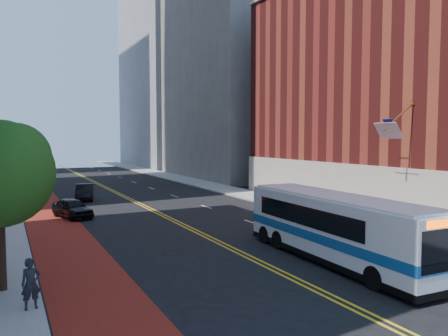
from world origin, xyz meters
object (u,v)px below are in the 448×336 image
Objects in this scene: car_c at (22,186)px; pedestrian at (31,284)px; car_b at (85,192)px; car_a at (72,208)px; transit_bus at (334,227)px; street_tree at (0,169)px.

car_c is 2.52× the size of pedestrian.
car_b is 1.04× the size of car_c.
car_c is at bearing 81.23° from car_a.
car_a is at bearing 69.50° from pedestrian.
transit_bus reaches higher than car_c.
car_b is 2.60× the size of pedestrian.
car_c is 37.97m from pedestrian.
pedestrian is (-3.88, -18.50, 0.30)m from car_a.
car_c is at bearing 110.57° from transit_bus.
car_b is (7.18, 25.43, -4.14)m from street_tree.
street_tree reaches higher than transit_bus.
transit_bus is 2.61× the size of car_b.
transit_bus is 13.80m from pedestrian.
car_a is at bearing -93.13° from car_b.
transit_bus reaches higher than car_b.
car_c is at bearing 86.85° from street_tree.
car_a is 18.91m from pedestrian.
street_tree is 4.75m from pedestrian.
transit_bus is at bearing -7.89° from pedestrian.
pedestrian is at bearing -118.73° from car_a.
street_tree is 3.73× the size of pedestrian.
car_c is (-5.24, 9.88, -0.11)m from car_b.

